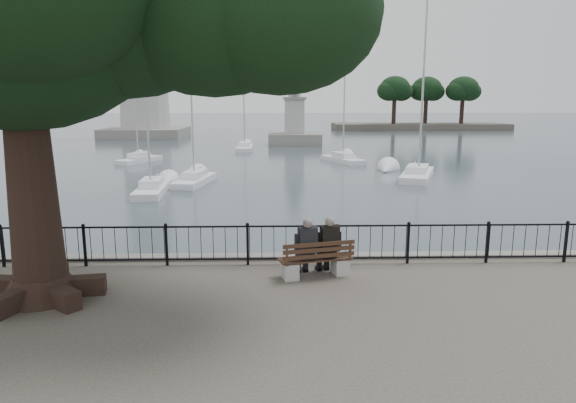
{
  "coord_description": "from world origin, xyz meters",
  "views": [
    {
      "loc": [
        -0.33,
        -9.76,
        4.02
      ],
      "look_at": [
        0.0,
        2.5,
        1.6
      ],
      "focal_mm": 32.0,
      "sensor_mm": 36.0,
      "label": 1
    }
  ],
  "objects_px": {
    "person_right": "(327,247)",
    "lighthouse": "(141,34)",
    "lion_monument": "(294,125)",
    "bench": "(316,264)",
    "person_left": "(306,249)"
  },
  "relations": [
    {
      "from": "bench",
      "to": "lion_monument",
      "type": "height_order",
      "value": "lion_monument"
    },
    {
      "from": "bench",
      "to": "person_right",
      "type": "height_order",
      "value": "person_right"
    },
    {
      "from": "person_left",
      "to": "lighthouse",
      "type": "xyz_separation_m",
      "value": [
        -18.39,
        60.4,
        12.0
      ]
    },
    {
      "from": "bench",
      "to": "lion_monument",
      "type": "distance_m",
      "value": 48.4
    },
    {
      "from": "person_right",
      "to": "lion_monument",
      "type": "xyz_separation_m",
      "value": [
        1.1,
        48.21,
        0.56
      ]
    },
    {
      "from": "lion_monument",
      "to": "bench",
      "type": "bearing_deg",
      "value": -91.63
    },
    {
      "from": "person_right",
      "to": "lion_monument",
      "type": "bearing_deg",
      "value": 88.69
    },
    {
      "from": "person_right",
      "to": "lighthouse",
      "type": "relative_size",
      "value": 0.04
    },
    {
      "from": "person_left",
      "to": "lighthouse",
      "type": "relative_size",
      "value": 0.04
    },
    {
      "from": "person_right",
      "to": "person_left",
      "type": "bearing_deg",
      "value": -166.12
    },
    {
      "from": "bench",
      "to": "lighthouse",
      "type": "relative_size",
      "value": 0.05
    },
    {
      "from": "person_right",
      "to": "lighthouse",
      "type": "distance_m",
      "value": 64.3
    },
    {
      "from": "person_left",
      "to": "lion_monument",
      "type": "relative_size",
      "value": 0.16
    },
    {
      "from": "lighthouse",
      "to": "person_right",
      "type": "bearing_deg",
      "value": -72.59
    },
    {
      "from": "person_left",
      "to": "person_right",
      "type": "distance_m",
      "value": 0.53
    }
  ]
}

